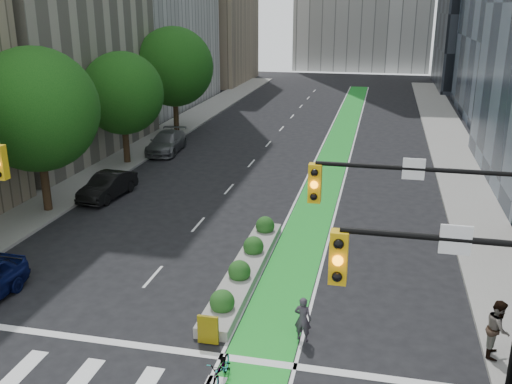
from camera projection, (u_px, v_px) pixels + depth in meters
The scene contains 14 objects.
ground at pixel (154, 372), 17.49m from camera, with size 160.00×160.00×0.00m, color black.
sidewalk_left at pixel (135, 152), 43.07m from camera, with size 3.60×90.00×0.15m, color gray.
sidewalk_right at pixel (462, 171), 38.17m from camera, with size 3.60×90.00×0.15m, color gray.
bike_lane_paint at pixel (337, 148), 44.65m from camera, with size 2.20×70.00×0.01m, color green.
tree_mid at pixel (36, 110), 29.13m from camera, with size 6.40×6.40×8.78m.
tree_midfar at pixel (122, 93), 38.59m from camera, with size 5.60×5.60×7.76m.
tree_far at pixel (174, 67), 47.62m from camera, with size 6.60×6.60×9.00m.
signal_right at pixel (467, 247), 14.61m from camera, with size 5.82×0.51×7.20m.
median_planter at pixel (246, 266), 23.64m from camera, with size 1.20×10.26×1.10m.
bicycle at pixel (221, 370), 16.85m from camera, with size 0.60×1.71×0.90m, color gray.
cyclist at pixel (303, 319), 18.90m from camera, with size 0.58×0.38×1.59m, color #352F38.
parked_car_left_mid at pixel (108, 186), 32.93m from camera, with size 1.53×4.38×1.44m, color black.
parked_car_left_far at pixel (166, 142), 43.05m from camera, with size 2.14×5.28×1.53m, color #555759.
pedestrian_near at pixel (498, 328), 17.79m from camera, with size 0.92×0.72×1.90m, color gray.
Camera 1 is at (6.32, -13.81, 10.75)m, focal length 40.00 mm.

